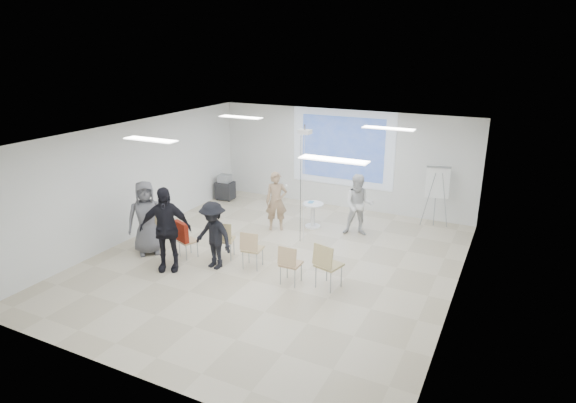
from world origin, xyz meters
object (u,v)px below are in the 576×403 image
at_px(chair_center, 251,247).
at_px(flipchart_easel, 438,183).
at_px(laptop, 225,238).
at_px(audience_left, 165,223).
at_px(player_left, 276,198).
at_px(chair_right_far, 327,262).
at_px(chair_right_inner, 289,262).
at_px(audience_mid, 213,231).
at_px(chair_left_inner, 224,237).
at_px(audience_outer, 146,214).
at_px(player_right, 359,202).
at_px(av_cart, 225,188).
at_px(chair_left_mid, 185,239).
at_px(pedestal_table, 313,214).
at_px(chair_far_left, 161,224).

bearing_deg(chair_center, flipchart_easel, 47.52).
xyz_separation_m(laptop, audience_left, (-0.82, -1.08, 0.60)).
xyz_separation_m(player_left, chair_center, (0.62, -2.39, -0.38)).
height_order(chair_right_far, audience_left, audience_left).
relative_size(chair_right_inner, audience_mid, 0.50).
height_order(chair_left_inner, audience_left, audience_left).
distance_m(chair_left_inner, audience_mid, 0.57).
bearing_deg(chair_right_far, audience_outer, -162.53).
relative_size(player_right, av_cart, 2.21).
distance_m(player_left, laptop, 2.20).
height_order(chair_left_inner, chair_right_inner, chair_left_inner).
xyz_separation_m(chair_right_far, audience_left, (-3.53, -0.72, 0.51)).
relative_size(player_left, laptop, 5.33).
xyz_separation_m(player_right, chair_left_mid, (-3.18, -3.19, -0.43)).
height_order(pedestal_table, chair_center, chair_center).
bearing_deg(av_cart, player_right, -15.65).
bearing_deg(av_cart, chair_right_far, -42.52).
relative_size(chair_far_left, audience_mid, 0.50).
relative_size(player_right, chair_right_inner, 2.07).
relative_size(audience_mid, av_cart, 2.15).
bearing_deg(chair_left_inner, flipchart_easel, 27.45).
bearing_deg(flipchart_easel, audience_outer, -154.03).
bearing_deg(chair_far_left, chair_right_far, 18.95).
bearing_deg(chair_right_far, laptop, -173.08).
bearing_deg(chair_left_inner, audience_mid, -104.43).
relative_size(chair_left_inner, audience_outer, 0.46).
relative_size(chair_right_inner, audience_outer, 0.44).
bearing_deg(chair_right_inner, chair_left_mid, 176.84).
bearing_deg(player_left, chair_left_inner, -124.47).
bearing_deg(chair_right_inner, chair_left_inner, 166.28).
relative_size(chair_left_mid, chair_left_inner, 0.87).
bearing_deg(chair_right_far, chair_far_left, -170.07).
distance_m(player_left, chair_far_left, 3.06).
bearing_deg(laptop, audience_mid, 77.42).
bearing_deg(audience_left, chair_far_left, 107.40).
relative_size(chair_far_left, chair_left_mid, 1.10).
relative_size(audience_mid, audience_outer, 0.88).
bearing_deg(audience_outer, pedestal_table, 4.02).
height_order(player_right, chair_left_inner, player_right).
bearing_deg(chair_left_inner, chair_center, -30.14).
xyz_separation_m(chair_center, chair_right_inner, (1.09, -0.29, -0.01)).
height_order(player_left, flipchart_easel, player_left).
bearing_deg(pedestal_table, flipchart_easel, 27.38).
distance_m(laptop, audience_mid, 0.68).
height_order(laptop, audience_outer, audience_outer).
relative_size(chair_far_left, chair_center, 0.99).
distance_m(player_right, chair_far_left, 5.08).
relative_size(audience_left, audience_outer, 1.09).
distance_m(pedestal_table, chair_center, 2.99).
distance_m(player_left, av_cart, 3.21).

